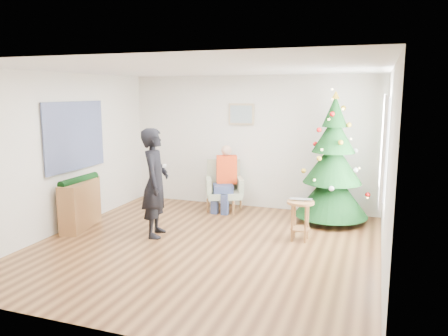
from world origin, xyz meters
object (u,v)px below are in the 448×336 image
at_px(armchair, 224,192).
at_px(console, 80,205).
at_px(standing_man, 155,183).
at_px(christmas_tree, 333,164).
at_px(stool, 300,220).

relative_size(armchair, console, 0.97).
distance_m(armchair, standing_man, 1.97).
distance_m(christmas_tree, console, 4.39).
bearing_deg(armchair, christmas_tree, -27.43).
relative_size(christmas_tree, console, 2.30).
xyz_separation_m(christmas_tree, console, (-3.97, -1.76, -0.64)).
bearing_deg(christmas_tree, armchair, 176.47).
bearing_deg(armchair, console, -159.29).
distance_m(stool, armchair, 2.15).
relative_size(stool, standing_man, 0.36).
bearing_deg(stool, console, -170.79).
bearing_deg(console, armchair, 32.50).
bearing_deg(armchair, stool, -61.28).
xyz_separation_m(armchair, standing_man, (-0.51, -1.83, 0.51)).
height_order(armchair, console, armchair).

